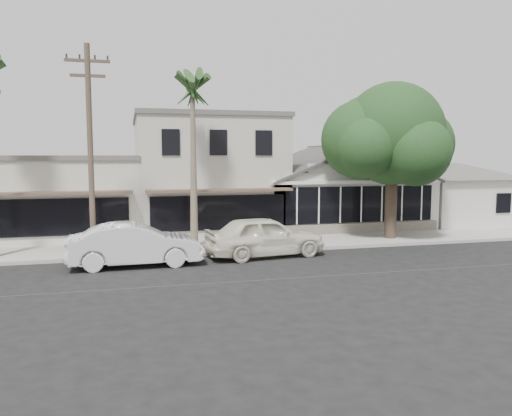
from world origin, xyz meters
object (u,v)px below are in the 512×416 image
object	(u,v)px
utility_pole	(90,147)
shade_tree	(389,137)
car_0	(265,236)
car_1	(135,245)

from	to	relation	value
utility_pole	shade_tree	xyz separation A→B (m)	(14.67, 1.53, 0.60)
car_0	car_1	bearing A→B (deg)	88.40
car_0	shade_tree	distance (m)	9.05
utility_pole	car_1	distance (m)	4.57
car_1	utility_pole	bearing A→B (deg)	44.65
utility_pole	shade_tree	world-z (taller)	utility_pole
utility_pole	car_0	bearing A→B (deg)	-8.48
utility_pole	car_1	xyz separation A→B (m)	(1.70, -1.63, -3.92)
car_0	shade_tree	bearing A→B (deg)	-77.76
utility_pole	car_0	xyz separation A→B (m)	(7.26, -1.08, -3.89)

